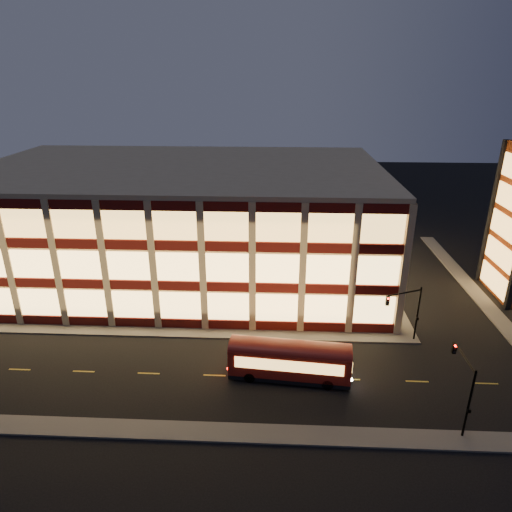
{
  "coord_description": "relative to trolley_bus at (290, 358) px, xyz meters",
  "views": [
    {
      "loc": [
        9.37,
        -39.73,
        25.39
      ],
      "look_at": [
        7.07,
        8.0,
        6.0
      ],
      "focal_mm": 32.0,
      "sensor_mm": 36.0,
      "label": 1
    }
  ],
  "objects": [
    {
      "name": "sidewalk_near",
      "position": [
        -10.71,
        -7.08,
        -1.92
      ],
      "size": [
        100.0,
        2.0,
        0.15
      ],
      "primitive_type": "cube",
      "color": "#514F4C",
      "rests_on": "ground"
    },
    {
      "name": "traffic_signal_near",
      "position": [
        12.79,
        -5.11,
        2.14
      ],
      "size": [
        0.32,
        4.45,
        6.0
      ],
      "color": "black",
      "rests_on": "ground"
    },
    {
      "name": "ground",
      "position": [
        -10.71,
        5.92,
        -1.99
      ],
      "size": [
        200.0,
        200.0,
        0.0
      ],
      "primitive_type": "plane",
      "color": "black",
      "rests_on": "ground"
    },
    {
      "name": "sidewalk_office_east",
      "position": [
        12.29,
        22.92,
        -1.92
      ],
      "size": [
        2.0,
        30.0,
        0.15
      ],
      "primitive_type": "cube",
      "color": "#514F4C",
      "rests_on": "ground"
    },
    {
      "name": "sidewalk_office_south",
      "position": [
        -13.71,
        6.92,
        -1.92
      ],
      "size": [
        54.0,
        2.0,
        0.15
      ],
      "primitive_type": "cube",
      "color": "#514F4C",
      "rests_on": "ground"
    },
    {
      "name": "traffic_signal_far",
      "position": [
        11.5,
        6.16,
        2.12
      ],
      "size": [
        3.79,
        1.87,
        6.0
      ],
      "color": "black",
      "rests_on": "ground"
    },
    {
      "name": "trolley_bus",
      "position": [
        0.0,
        0.0,
        0.0
      ],
      "size": [
        10.82,
        3.68,
        3.6
      ],
      "rotation": [
        0.0,
        0.0,
        -0.1
      ],
      "color": "maroon",
      "rests_on": "ground"
    },
    {
      "name": "office_building",
      "position": [
        -13.62,
        22.83,
        5.26
      ],
      "size": [
        50.45,
        30.45,
        14.5
      ],
      "color": "tan",
      "rests_on": "ground"
    },
    {
      "name": "sidewalk_tower_west",
      "position": [
        23.29,
        22.92,
        -1.92
      ],
      "size": [
        2.0,
        30.0,
        0.15
      ],
      "primitive_type": "cube",
      "color": "#514F4C",
      "rests_on": "ground"
    }
  ]
}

